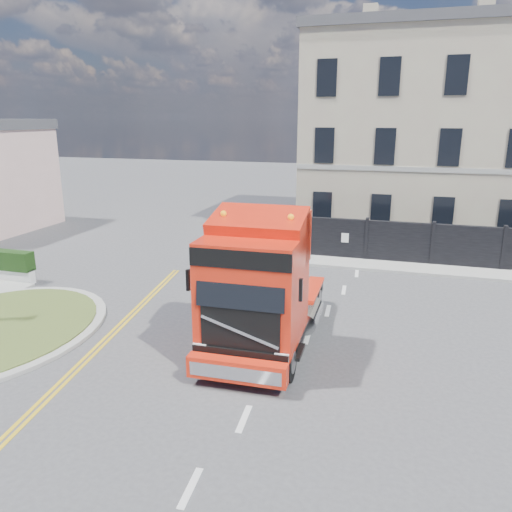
% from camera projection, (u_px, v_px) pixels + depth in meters
% --- Properties ---
extents(ground, '(120.00, 120.00, 0.00)m').
position_uv_depth(ground, '(224.00, 322.00, 16.95)').
color(ground, '#424244').
rests_on(ground, ground).
extents(hoarding_fence, '(18.80, 0.25, 2.00)m').
position_uv_depth(hoarding_fence, '(422.00, 244.00, 23.21)').
color(hoarding_fence, black).
rests_on(hoarding_fence, ground).
extents(georgian_building, '(12.30, 10.30, 12.80)m').
position_uv_depth(georgian_building, '(416.00, 134.00, 29.01)').
color(georgian_building, '#B2AB8D').
rests_on(georgian_building, ground).
extents(pavement_far, '(20.00, 1.60, 0.12)m').
position_uv_depth(pavement_far, '(408.00, 268.00, 22.79)').
color(pavement_far, '#989892').
rests_on(pavement_far, ground).
extents(truck, '(2.76, 7.00, 4.16)m').
position_uv_depth(truck, '(260.00, 292.00, 14.36)').
color(truck, black).
rests_on(truck, ground).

